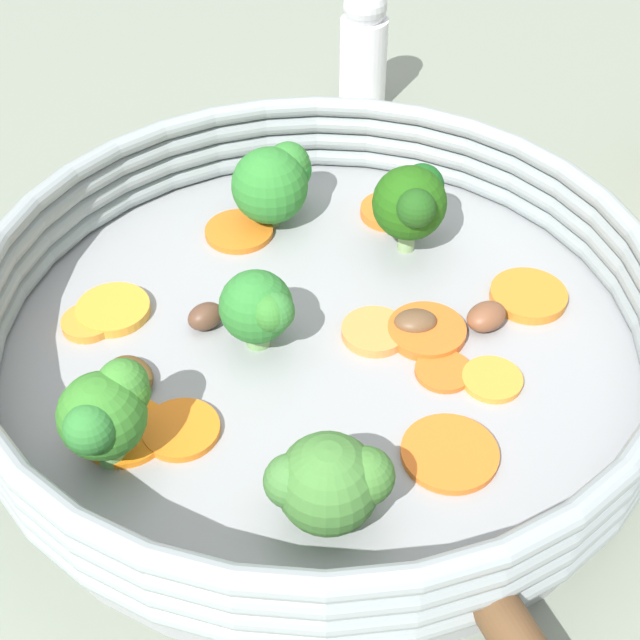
# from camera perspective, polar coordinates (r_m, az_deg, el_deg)

# --- Properties ---
(ground_plane) EXTENTS (4.00, 4.00, 0.00)m
(ground_plane) POSITION_cam_1_polar(r_m,az_deg,el_deg) (0.50, 0.00, -2.68)
(ground_plane) COLOR gray
(skillet) EXTENTS (0.35, 0.35, 0.02)m
(skillet) POSITION_cam_1_polar(r_m,az_deg,el_deg) (0.49, 0.00, -1.99)
(skillet) COLOR #939699
(skillet) RESTS_ON ground_plane
(skillet_rim_wall) EXTENTS (0.36, 0.36, 0.05)m
(skillet_rim_wall) POSITION_cam_1_polar(r_m,az_deg,el_deg) (0.47, 0.00, 0.91)
(skillet_rim_wall) COLOR #909A9C
(skillet_rim_wall) RESTS_ON skillet
(skillet_rivet_left) EXTENTS (0.01, 0.01, 0.01)m
(skillet_rivet_left) POSITION_cam_1_polar(r_m,az_deg,el_deg) (0.38, 4.86, -18.54)
(skillet_rivet_left) COLOR #969898
(skillet_rivet_left) RESTS_ON skillet
(skillet_rivet_right) EXTENTS (0.01, 0.01, 0.01)m
(skillet_rivet_right) POSITION_cam_1_polar(r_m,az_deg,el_deg) (0.41, 14.67, -14.34)
(skillet_rivet_right) COLOR gray
(skillet_rivet_right) RESTS_ON skillet
(carrot_slice_0) EXTENTS (0.06, 0.06, 0.01)m
(carrot_slice_0) POSITION_cam_1_polar(r_m,az_deg,el_deg) (0.49, 6.84, -0.71)
(carrot_slice_0) COLOR orange
(carrot_slice_0) RESTS_ON skillet
(carrot_slice_1) EXTENTS (0.06, 0.06, 0.01)m
(carrot_slice_1) POSITION_cam_1_polar(r_m,az_deg,el_deg) (0.52, 13.19, 1.53)
(carrot_slice_1) COLOR orange
(carrot_slice_1) RESTS_ON skillet
(carrot_slice_2) EXTENTS (0.06, 0.06, 0.00)m
(carrot_slice_2) POSITION_cam_1_polar(r_m,az_deg,el_deg) (0.56, -5.20, 5.68)
(carrot_slice_2) COLOR orange
(carrot_slice_2) RESTS_ON skillet
(carrot_slice_3) EXTENTS (0.06, 0.06, 0.01)m
(carrot_slice_3) POSITION_cam_1_polar(r_m,az_deg,el_deg) (0.51, -13.09, 0.65)
(carrot_slice_3) COLOR orange
(carrot_slice_3) RESTS_ON skillet
(carrot_slice_4) EXTENTS (0.04, 0.04, 0.00)m
(carrot_slice_4) POSITION_cam_1_polar(r_m,az_deg,el_deg) (0.47, 7.91, -3.26)
(carrot_slice_4) COLOR orange
(carrot_slice_4) RESTS_ON skillet
(carrot_slice_5) EXTENTS (0.05, 0.05, 0.01)m
(carrot_slice_5) POSITION_cam_1_polar(r_m,az_deg,el_deg) (0.49, 3.51, -0.74)
(carrot_slice_5) COLOR #F98B42
(carrot_slice_5) RESTS_ON skillet
(carrot_slice_6) EXTENTS (0.04, 0.04, 0.01)m
(carrot_slice_6) POSITION_cam_1_polar(r_m,az_deg,el_deg) (0.51, -14.59, -0.15)
(carrot_slice_6) COLOR orange
(carrot_slice_6) RESTS_ON skillet
(carrot_slice_7) EXTENTS (0.04, 0.04, 0.00)m
(carrot_slice_7) POSITION_cam_1_polar(r_m,az_deg,el_deg) (0.47, 10.96, -3.76)
(carrot_slice_7) COLOR orange
(carrot_slice_7) RESTS_ON skillet
(carrot_slice_8) EXTENTS (0.07, 0.07, 0.00)m
(carrot_slice_8) POSITION_cam_1_polar(r_m,az_deg,el_deg) (0.44, 8.30, -8.43)
(carrot_slice_8) COLOR orange
(carrot_slice_8) RESTS_ON skillet
(carrot_slice_9) EXTENTS (0.05, 0.05, 0.01)m
(carrot_slice_9) POSITION_cam_1_polar(r_m,az_deg,el_deg) (0.58, 4.50, 6.95)
(carrot_slice_9) COLOR orange
(carrot_slice_9) RESTS_ON skillet
(carrot_slice_10) EXTENTS (0.05, 0.05, 0.00)m
(carrot_slice_10) POSITION_cam_1_polar(r_m,az_deg,el_deg) (0.45, -8.88, -6.94)
(carrot_slice_10) COLOR orange
(carrot_slice_10) RESTS_ON skillet
(carrot_slice_11) EXTENTS (0.06, 0.06, 0.00)m
(carrot_slice_11) POSITION_cam_1_polar(r_m,az_deg,el_deg) (0.45, -12.30, -7.02)
(carrot_slice_11) COLOR orange
(carrot_slice_11) RESTS_ON skillet
(broccoli_floret_0) EXTENTS (0.05, 0.05, 0.05)m
(broccoli_floret_0) POSITION_cam_1_polar(r_m,az_deg,el_deg) (0.39, 0.58, -10.38)
(broccoli_floret_0) COLOR #7D9E54
(broccoli_floret_0) RESTS_ON skillet
(broccoli_floret_1) EXTENTS (0.05, 0.06, 0.05)m
(broccoli_floret_1) POSITION_cam_1_polar(r_m,az_deg,el_deg) (0.56, -2.88, 8.99)
(broccoli_floret_1) COLOR olive
(broccoli_floret_1) RESTS_ON skillet
(broccoli_floret_2) EXTENTS (0.04, 0.05, 0.05)m
(broccoli_floret_2) POSITION_cam_1_polar(r_m,az_deg,el_deg) (0.42, -13.55, -5.76)
(broccoli_floret_2) COLOR #6DA75A
(broccoli_floret_2) RESTS_ON skillet
(broccoli_floret_3) EXTENTS (0.04, 0.04, 0.05)m
(broccoli_floret_3) POSITION_cam_1_polar(r_m,az_deg,el_deg) (0.47, -3.88, 0.73)
(broccoli_floret_3) COLOR #76A560
(broccoli_floret_3) RESTS_ON skillet
(broccoli_floret_4) EXTENTS (0.04, 0.05, 0.06)m
(broccoli_floret_4) POSITION_cam_1_polar(r_m,az_deg,el_deg) (0.53, 6.20, 7.46)
(broccoli_floret_4) COLOR #89AA6D
(broccoli_floret_4) RESTS_ON skillet
(mushroom_piece_0) EXTENTS (0.03, 0.03, 0.01)m
(mushroom_piece_0) POSITION_cam_1_polar(r_m,az_deg,el_deg) (0.50, 10.60, 0.22)
(mushroom_piece_0) COLOR brown
(mushroom_piece_0) RESTS_ON skillet
(mushroom_piece_1) EXTENTS (0.02, 0.02, 0.01)m
(mushroom_piece_1) POSITION_cam_1_polar(r_m,az_deg,el_deg) (0.49, -7.34, 0.23)
(mushroom_piece_1) COLOR brown
(mushroom_piece_1) RESTS_ON skillet
(mushroom_piece_2) EXTENTS (0.04, 0.03, 0.01)m
(mushroom_piece_2) POSITION_cam_1_polar(r_m,az_deg,el_deg) (0.47, -12.09, -3.49)
(mushroom_piece_2) COLOR brown
(mushroom_piece_2) RESTS_ON skillet
(mushroom_piece_3) EXTENTS (0.03, 0.03, 0.01)m
(mushroom_piece_3) POSITION_cam_1_polar(r_m,az_deg,el_deg) (0.49, 6.13, -0.11)
(mushroom_piece_3) COLOR brown
(mushroom_piece_3) RESTS_ON skillet
(salt_shaker) EXTENTS (0.04, 0.04, 0.10)m
(salt_shaker) POSITION_cam_1_polar(r_m,az_deg,el_deg) (0.71, 2.81, 16.95)
(salt_shaker) COLOR white
(salt_shaker) RESTS_ON ground_plane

